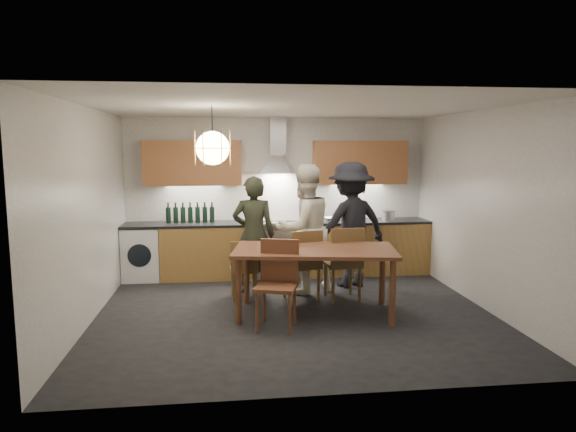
{
  "coord_description": "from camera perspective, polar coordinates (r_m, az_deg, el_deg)",
  "views": [
    {
      "loc": [
        -0.84,
        -6.33,
        2.11
      ],
      "look_at": [
        -0.03,
        0.4,
        1.2
      ],
      "focal_mm": 32.0,
      "sensor_mm": 36.0,
      "label": 1
    }
  ],
  "objects": [
    {
      "name": "ground",
      "position": [
        6.73,
        0.7,
        -10.64
      ],
      "size": [
        5.0,
        5.0,
        0.0
      ],
      "primitive_type": "plane",
      "color": "black",
      "rests_on": "ground"
    },
    {
      "name": "dining_table",
      "position": [
        6.48,
        2.97,
        -4.48
      ],
      "size": [
        2.14,
        1.31,
        0.85
      ],
      "rotation": [
        0.0,
        0.0,
        -0.16
      ],
      "color": "brown",
      "rests_on": "ground"
    },
    {
      "name": "chair_front",
      "position": [
        6.1,
        -1.13,
        -6.81
      ],
      "size": [
        0.58,
        0.58,
        1.03
      ],
      "rotation": [
        0.0,
        0.0,
        -0.3
      ],
      "color": "brown",
      "rests_on": "ground"
    },
    {
      "name": "person_right",
      "position": [
        7.82,
        6.96,
        -0.97
      ],
      "size": [
        1.38,
        1.05,
        1.89
      ],
      "primitive_type": "imported",
      "rotation": [
        0.0,
        0.0,
        3.46
      ],
      "color": "black",
      "rests_on": "ground"
    },
    {
      "name": "counter_run",
      "position": [
        8.49,
        -0.86,
        -3.63
      ],
      "size": [
        5.0,
        0.62,
        0.9
      ],
      "color": "tan",
      "rests_on": "ground"
    },
    {
      "name": "stock_pot",
      "position": [
        8.75,
        11.07,
        0.05
      ],
      "size": [
        0.26,
        0.26,
        0.15
      ],
      "primitive_type": "cylinder",
      "rotation": [
        0.0,
        0.0,
        -0.2
      ],
      "color": "#B5B5B9",
      "rests_on": "counter_run"
    },
    {
      "name": "pendant_lamp",
      "position": [
        6.23,
        -8.37,
        7.48
      ],
      "size": [
        0.43,
        0.43,
        0.7
      ],
      "color": "black",
      "rests_on": "ground"
    },
    {
      "name": "mixing_bowl",
      "position": [
        8.45,
        5.01,
        -0.38
      ],
      "size": [
        0.29,
        0.29,
        0.07
      ],
      "primitive_type": "imported",
      "rotation": [
        0.0,
        0.0,
        0.02
      ],
      "color": "silver",
      "rests_on": "counter_run"
    },
    {
      "name": "person_mid",
      "position": [
        7.43,
        1.8,
        -1.47
      ],
      "size": [
        1.12,
        1.02,
        1.87
      ],
      "primitive_type": "imported",
      "rotation": [
        0.0,
        0.0,
        3.57
      ],
      "color": "silver",
      "rests_on": "ground"
    },
    {
      "name": "chair_back_mid",
      "position": [
        7.05,
        1.78,
        -4.97
      ],
      "size": [
        0.54,
        0.54,
        1.0
      ],
      "rotation": [
        0.0,
        0.0,
        3.37
      ],
      "color": "brown",
      "rests_on": "ground"
    },
    {
      "name": "room_shell",
      "position": [
        6.4,
        0.73,
        4.03
      ],
      "size": [
        5.02,
        4.52,
        2.61
      ],
      "color": "white",
      "rests_on": "ground"
    },
    {
      "name": "chair_back_right",
      "position": [
        7.09,
        6.32,
        -4.77
      ],
      "size": [
        0.51,
        0.51,
        1.03
      ],
      "rotation": [
        0.0,
        0.0,
        3.23
      ],
      "color": "brown",
      "rests_on": "ground"
    },
    {
      "name": "chair_back_left",
      "position": [
        7.16,
        -4.89,
        -5.52
      ],
      "size": [
        0.4,
        0.4,
        0.84
      ],
      "rotation": [
        0.0,
        0.0,
        3.18
      ],
      "color": "brown",
      "rests_on": "ground"
    },
    {
      "name": "range_stove",
      "position": [
        8.48,
        -1.01,
        -3.7
      ],
      "size": [
        0.9,
        0.6,
        0.92
      ],
      "color": "silver",
      "rests_on": "ground"
    },
    {
      "name": "wall_fixtures",
      "position": [
        8.44,
        -1.12,
        6.03
      ],
      "size": [
        4.3,
        0.54,
        1.1
      ],
      "color": "#B77546",
      "rests_on": "ground"
    },
    {
      "name": "person_left",
      "position": [
        7.46,
        -3.83,
        -2.08
      ],
      "size": [
        0.66,
        0.47,
        1.7
      ],
      "primitive_type": "imported",
      "rotation": [
        0.0,
        0.0,
        3.03
      ],
      "color": "black",
      "rests_on": "ground"
    },
    {
      "name": "wine_bottles",
      "position": [
        8.43,
        -10.81,
        0.38
      ],
      "size": [
        0.77,
        0.08,
        0.33
      ],
      "color": "black",
      "rests_on": "counter_run"
    }
  ]
}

